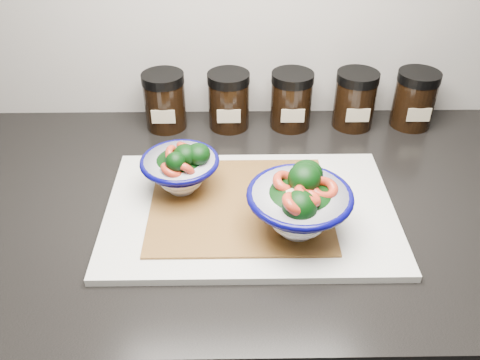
{
  "coord_description": "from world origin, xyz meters",
  "views": [
    {
      "loc": [
        -0.16,
        0.8,
        1.41
      ],
      "look_at": [
        -0.15,
        1.42,
        0.96
      ],
      "focal_mm": 38.0,
      "sensor_mm": 36.0,
      "label": 1
    }
  ],
  "objects_px": {
    "spice_jar_e": "(415,99)",
    "spice_jar_c": "(291,100)",
    "bowl_left": "(181,169)",
    "bowl_right": "(300,204)",
    "spice_jar_a": "(165,101)",
    "spice_jar_b": "(229,100)",
    "spice_jar_d": "(355,99)",
    "cutting_board": "(250,210)"
  },
  "relations": [
    {
      "from": "cutting_board",
      "to": "bowl_left",
      "type": "xyz_separation_m",
      "value": [
        -0.11,
        0.04,
        0.05
      ]
    },
    {
      "from": "spice_jar_d",
      "to": "spice_jar_b",
      "type": "bearing_deg",
      "value": 180.0
    },
    {
      "from": "spice_jar_b",
      "to": "bowl_left",
      "type": "bearing_deg",
      "value": -107.93
    },
    {
      "from": "bowl_right",
      "to": "spice_jar_e",
      "type": "xyz_separation_m",
      "value": [
        0.26,
        0.33,
        -0.01
      ]
    },
    {
      "from": "bowl_left",
      "to": "spice_jar_e",
      "type": "distance_m",
      "value": 0.5
    },
    {
      "from": "spice_jar_d",
      "to": "spice_jar_e",
      "type": "relative_size",
      "value": 1.0
    },
    {
      "from": "spice_jar_a",
      "to": "spice_jar_e",
      "type": "bearing_deg",
      "value": 0.0
    },
    {
      "from": "bowl_left",
      "to": "bowl_right",
      "type": "bearing_deg",
      "value": -30.19
    },
    {
      "from": "cutting_board",
      "to": "bowl_right",
      "type": "height_order",
      "value": "bowl_right"
    },
    {
      "from": "bowl_right",
      "to": "spice_jar_c",
      "type": "distance_m",
      "value": 0.34
    },
    {
      "from": "bowl_left",
      "to": "spice_jar_a",
      "type": "bearing_deg",
      "value": 102.12
    },
    {
      "from": "spice_jar_b",
      "to": "spice_jar_e",
      "type": "distance_m",
      "value": 0.36
    },
    {
      "from": "bowl_right",
      "to": "spice_jar_a",
      "type": "bearing_deg",
      "value": 124.07
    },
    {
      "from": "cutting_board",
      "to": "spice_jar_c",
      "type": "relative_size",
      "value": 3.98
    },
    {
      "from": "spice_jar_e",
      "to": "spice_jar_a",
      "type": "bearing_deg",
      "value": 180.0
    },
    {
      "from": "cutting_board",
      "to": "spice_jar_b",
      "type": "bearing_deg",
      "value": 96.98
    },
    {
      "from": "bowl_left",
      "to": "spice_jar_c",
      "type": "relative_size",
      "value": 1.11
    },
    {
      "from": "spice_jar_e",
      "to": "spice_jar_c",
      "type": "bearing_deg",
      "value": 180.0
    },
    {
      "from": "cutting_board",
      "to": "bowl_right",
      "type": "xyz_separation_m",
      "value": [
        0.07,
        -0.06,
        0.06
      ]
    },
    {
      "from": "spice_jar_a",
      "to": "spice_jar_e",
      "type": "distance_m",
      "value": 0.49
    },
    {
      "from": "spice_jar_e",
      "to": "spice_jar_b",
      "type": "bearing_deg",
      "value": 180.0
    },
    {
      "from": "spice_jar_d",
      "to": "cutting_board",
      "type": "bearing_deg",
      "value": -127.69
    },
    {
      "from": "spice_jar_a",
      "to": "spice_jar_b",
      "type": "bearing_deg",
      "value": 0.0
    },
    {
      "from": "spice_jar_a",
      "to": "spice_jar_e",
      "type": "xyz_separation_m",
      "value": [
        0.49,
        0.0,
        0.0
      ]
    },
    {
      "from": "spice_jar_b",
      "to": "spice_jar_a",
      "type": "bearing_deg",
      "value": 180.0
    },
    {
      "from": "bowl_right",
      "to": "spice_jar_e",
      "type": "relative_size",
      "value": 1.34
    },
    {
      "from": "spice_jar_a",
      "to": "bowl_right",
      "type": "bearing_deg",
      "value": -55.93
    },
    {
      "from": "spice_jar_b",
      "to": "spice_jar_e",
      "type": "relative_size",
      "value": 1.0
    },
    {
      "from": "spice_jar_b",
      "to": "spice_jar_d",
      "type": "height_order",
      "value": "same"
    },
    {
      "from": "bowl_left",
      "to": "spice_jar_d",
      "type": "distance_m",
      "value": 0.4
    },
    {
      "from": "cutting_board",
      "to": "spice_jar_b",
      "type": "relative_size",
      "value": 3.98
    },
    {
      "from": "bowl_right",
      "to": "spice_jar_d",
      "type": "bearing_deg",
      "value": 66.43
    },
    {
      "from": "spice_jar_c",
      "to": "spice_jar_e",
      "type": "distance_m",
      "value": 0.24
    },
    {
      "from": "cutting_board",
      "to": "spice_jar_e",
      "type": "distance_m",
      "value": 0.43
    },
    {
      "from": "spice_jar_a",
      "to": "spice_jar_b",
      "type": "height_order",
      "value": "same"
    },
    {
      "from": "cutting_board",
      "to": "spice_jar_a",
      "type": "distance_m",
      "value": 0.32
    },
    {
      "from": "bowl_right",
      "to": "spice_jar_b",
      "type": "distance_m",
      "value": 0.35
    },
    {
      "from": "bowl_left",
      "to": "spice_jar_c",
      "type": "distance_m",
      "value": 0.3
    },
    {
      "from": "bowl_left",
      "to": "spice_jar_e",
      "type": "bearing_deg",
      "value": 27.81
    },
    {
      "from": "spice_jar_d",
      "to": "spice_jar_c",
      "type": "bearing_deg",
      "value": 180.0
    },
    {
      "from": "bowl_left",
      "to": "spice_jar_a",
      "type": "relative_size",
      "value": 1.11
    },
    {
      "from": "cutting_board",
      "to": "spice_jar_c",
      "type": "height_order",
      "value": "spice_jar_c"
    }
  ]
}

